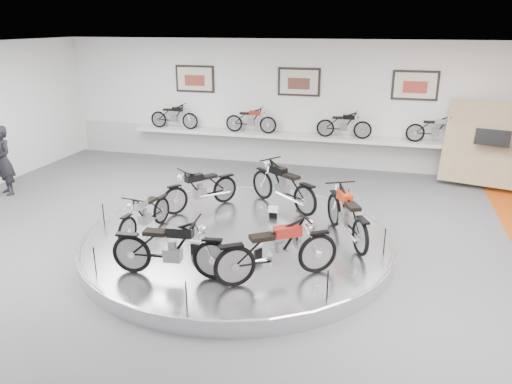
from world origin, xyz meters
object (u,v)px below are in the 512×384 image
(visitor, at_px, (4,161))
(display_platform, at_px, (238,241))
(shelf, at_px, (296,137))
(bike_e, at_px, (171,247))
(bike_f, at_px, (277,250))
(bike_c, at_px, (200,188))
(bike_d, at_px, (145,213))
(bike_b, at_px, (283,185))
(bike_a, at_px, (347,214))

(visitor, bearing_deg, display_platform, 14.77)
(shelf, height_order, bike_e, bike_e)
(visitor, bearing_deg, bike_f, 6.38)
(bike_c, xyz_separation_m, bike_f, (2.50, -2.89, 0.05))
(bike_c, bearing_deg, bike_f, 79.10)
(shelf, distance_m, bike_f, 8.12)
(bike_c, bearing_deg, bike_d, 19.91)
(bike_e, distance_m, visitor, 7.50)
(shelf, bearing_deg, bike_c, -104.12)
(display_platform, height_order, bike_c, bike_c)
(display_platform, xyz_separation_m, bike_b, (0.55, 1.86, 0.70))
(bike_b, distance_m, bike_f, 3.56)
(bike_e, bearing_deg, bike_b, 68.23)
(bike_a, height_order, bike_f, bike_f)
(bike_d, height_order, bike_f, bike_f)
(bike_a, height_order, bike_e, bike_a)
(shelf, relative_size, bike_a, 5.94)
(display_platform, distance_m, bike_b, 2.07)
(bike_c, relative_size, bike_e, 0.93)
(display_platform, bearing_deg, visitor, 166.59)
(display_platform, relative_size, bike_e, 3.50)
(display_platform, xyz_separation_m, bike_d, (-1.86, -0.44, 0.60))
(bike_a, distance_m, bike_c, 3.59)
(display_platform, bearing_deg, bike_f, -53.47)
(bike_c, bearing_deg, bike_e, 50.82)
(bike_c, height_order, bike_d, bike_c)
(display_platform, bearing_deg, shelf, 90.00)
(bike_b, distance_m, bike_e, 4.00)
(bike_f, height_order, visitor, visitor)
(bike_a, distance_m, bike_f, 2.22)
(bike_e, relative_size, visitor, 0.97)
(bike_b, bearing_deg, bike_d, 79.56)
(bike_a, xyz_separation_m, visitor, (-9.29, 1.34, 0.10))
(bike_a, relative_size, visitor, 0.98)
(bike_e, bearing_deg, bike_d, 124.41)
(bike_c, bearing_deg, display_platform, 83.92)
(bike_b, bearing_deg, shelf, -47.16)
(bike_c, distance_m, bike_d, 1.79)
(bike_b, distance_m, bike_c, 1.94)
(bike_d, distance_m, visitor, 5.68)
(display_platform, xyz_separation_m, bike_e, (-0.57, -1.98, 0.69))
(shelf, bearing_deg, bike_f, -81.44)
(bike_a, bearing_deg, visitor, 55.80)
(bike_d, xyz_separation_m, bike_f, (3.07, -1.19, 0.11))
(bike_d, bearing_deg, bike_c, 169.13)
(shelf, bearing_deg, display_platform, -90.00)
(display_platform, xyz_separation_m, bike_c, (-1.29, 1.26, 0.65))
(bike_b, relative_size, bike_d, 1.24)
(bike_b, height_order, bike_e, bike_b)
(bike_c, height_order, bike_f, bike_f)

